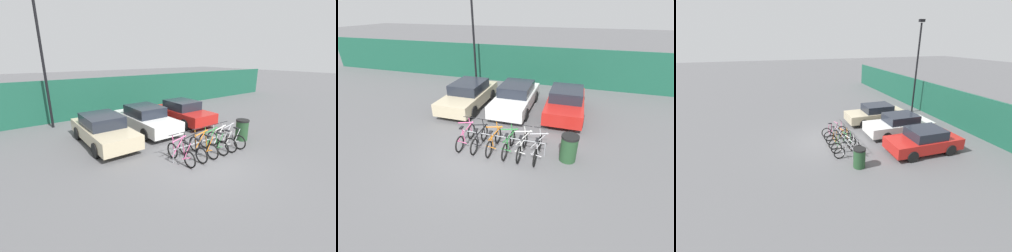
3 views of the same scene
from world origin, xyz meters
TOP-DOWN VIEW (x-y plane):
  - ground_plane at (0.00, 0.00)m, footprint 120.00×120.00m
  - hoarding_wall at (0.00, 9.50)m, footprint 36.00×0.16m
  - bike_rack at (0.78, 0.68)m, footprint 3.50×0.04m
  - bicycle_pink at (-0.70, 0.53)m, footprint 0.68×1.71m
  - bicycle_black at (-0.09, 0.53)m, footprint 0.68×1.71m
  - bicycle_orange at (0.51, 0.53)m, footprint 0.68×1.71m
  - bicycle_green at (1.13, 0.53)m, footprint 0.68×1.71m
  - bicycle_white at (1.66, 0.53)m, footprint 0.68×1.71m
  - bicycle_silver at (2.26, 0.53)m, footprint 0.68×1.71m
  - car_beige at (-2.33, 4.28)m, footprint 1.91×4.52m
  - car_white at (0.27, 4.74)m, footprint 1.91×4.48m
  - car_red at (2.92, 4.73)m, footprint 1.91×4.15m
  - lamp_post at (-3.80, 8.50)m, footprint 0.24×0.44m
  - trash_bin at (3.36, 0.70)m, footprint 0.63×0.63m

SIDE VIEW (x-z plane):
  - ground_plane at x=0.00m, z-range 0.00..0.00m
  - bicycle_pink at x=-0.70m, z-range -0.15..0.90m
  - bicycle_black at x=-0.09m, z-range -0.15..0.90m
  - bicycle_orange at x=0.51m, z-range -0.15..0.90m
  - bicycle_green at x=1.13m, z-range -0.15..0.90m
  - bicycle_white at x=1.66m, z-range -0.15..0.90m
  - bicycle_silver at x=2.26m, z-range -0.15..0.90m
  - bike_rack at x=0.78m, z-range 0.20..0.77m
  - trash_bin at x=3.36m, z-range 0.00..1.03m
  - car_red at x=2.92m, z-range -0.01..1.39m
  - car_white at x=0.27m, z-range -0.01..1.39m
  - car_beige at x=-2.33m, z-range -0.01..1.39m
  - hoarding_wall at x=0.00m, z-range 0.00..2.61m
  - lamp_post at x=-3.80m, z-range 0.36..7.80m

